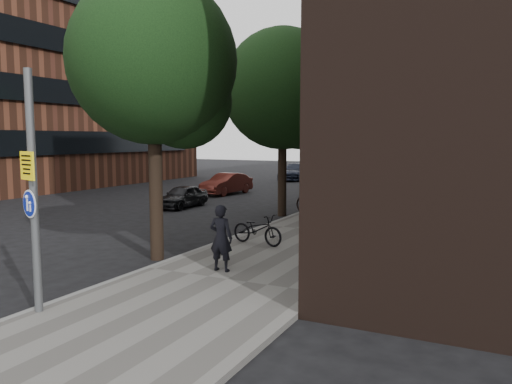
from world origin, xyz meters
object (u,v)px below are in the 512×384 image
Objects in this scene: pedestrian at (221,238)px; parked_car_near at (182,196)px; signpost at (33,191)px; parked_bike_facade_near at (331,243)px.

parked_car_near is at bearing -53.62° from pedestrian.
signpost is 7.38m from parked_bike_facade_near.
signpost is at bearing -66.66° from parked_car_near.
signpost is 4.44m from pedestrian.
pedestrian is (1.58, 3.90, -1.41)m from signpost.
signpost reaches higher than parked_bike_facade_near.
signpost is 2.69× the size of parked_bike_facade_near.
parked_car_near is (-6.06, 13.28, -1.80)m from signpost.
pedestrian is 3.06m from parked_bike_facade_near.
parked_car_near is at bearing 130.51° from signpost.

